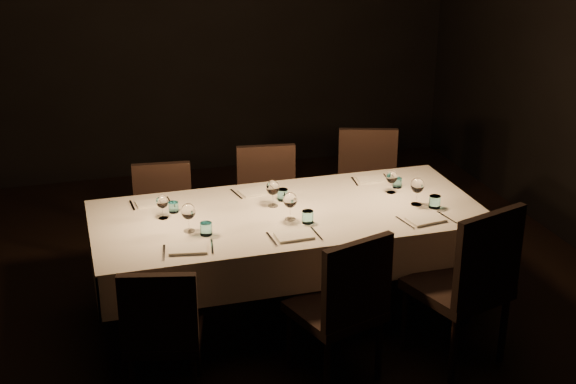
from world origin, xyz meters
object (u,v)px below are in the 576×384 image
object	(u,v)px
chair_near_center	(344,302)
chair_far_center	(268,202)
chair_far_left	(164,218)
chair_near_left	(162,328)
chair_near_right	(469,280)
dining_table	(288,222)
chair_far_right	(368,186)

from	to	relation	value
chair_near_center	chair_far_center	distance (m)	1.61
chair_near_center	chair_far_left	bearing A→B (deg)	-80.34
chair_near_left	chair_far_left	bearing A→B (deg)	-84.67
chair_near_right	chair_far_left	bearing A→B (deg)	-62.87
chair_near_left	chair_near_right	size ratio (longest dim) A/B	0.83
dining_table	chair_near_left	bearing A→B (deg)	-141.60
chair_far_right	chair_far_left	bearing A→B (deg)	-158.91
chair_near_left	chair_far_center	xyz separation A→B (m)	(1.01, 1.53, 0.02)
dining_table	chair_near_right	bearing A→B (deg)	-44.11
chair_near_left	chair_near_right	distance (m)	1.81
chair_near_left	chair_far_right	xyz separation A→B (m)	(1.83, 1.59, 0.04)
dining_table	chair_near_right	world-z (taller)	chair_near_right
chair_far_left	chair_near_left	bearing A→B (deg)	-91.92
chair_near_right	chair_far_left	size ratio (longest dim) A/B	1.20
chair_far_center	chair_far_left	bearing A→B (deg)	-170.29
chair_far_left	chair_far_right	xyz separation A→B (m)	(1.61, 0.09, 0.04)
dining_table	chair_near_center	xyz separation A→B (m)	(0.09, -0.82, -0.16)
chair_far_right	chair_near_right	bearing A→B (deg)	-72.77
dining_table	chair_far_right	size ratio (longest dim) A/B	2.64
chair_far_left	chair_far_center	xyz separation A→B (m)	(0.79, 0.03, 0.02)
dining_table	chair_near_center	bearing A→B (deg)	-83.44
chair_far_center	chair_near_center	bearing A→B (deg)	-81.43
chair_near_right	chair_far_center	xyz separation A→B (m)	(-0.80, 1.63, -0.06)
dining_table	chair_near_left	distance (m)	1.21
dining_table	chair_far_center	world-z (taller)	chair_far_center
chair_near_center	chair_far_right	world-z (taller)	chair_near_center
chair_far_center	chair_near_right	bearing A→B (deg)	-56.09
chair_far_left	chair_near_right	bearing A→B (deg)	-38.79
chair_near_right	chair_far_center	bearing A→B (deg)	-81.42
chair_near_center	chair_near_left	bearing A→B (deg)	-21.93
dining_table	chair_far_right	xyz separation A→B (m)	(0.89, 0.84, -0.16)
chair_far_center	chair_far_right	world-z (taller)	chair_far_right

